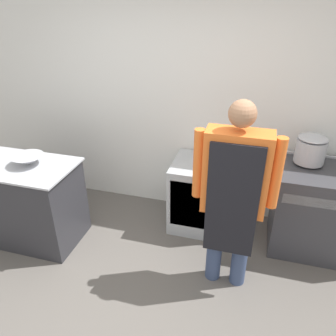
{
  "coord_description": "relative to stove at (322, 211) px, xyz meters",
  "views": [
    {
      "loc": [
        0.78,
        -1.58,
        2.41
      ],
      "look_at": [
        0.05,
        1.02,
        0.96
      ],
      "focal_mm": 35.0,
      "sensor_mm": 36.0,
      "label": 1
    }
  ],
  "objects": [
    {
      "name": "prep_counter",
      "position": [
        -3.01,
        -0.67,
        -0.01
      ],
      "size": [
        1.14,
        0.65,
        0.89
      ],
      "color": "#2D2D33",
      "rests_on": "ground_plane"
    },
    {
      "name": "person_cook",
      "position": [
        -0.87,
        -0.74,
        0.55
      ],
      "size": [
        0.69,
        0.24,
        1.75
      ],
      "color": "#38476B",
      "rests_on": "ground_plane"
    },
    {
      "name": "wall_back",
      "position": [
        -1.55,
        0.41,
        0.9
      ],
      "size": [
        8.0,
        0.05,
        2.7
      ],
      "color": "white",
      "rests_on": "ground_plane"
    },
    {
      "name": "stove",
      "position": [
        0.0,
        0.0,
        0.0
      ],
      "size": [
        0.96,
        0.67,
        0.92
      ],
      "color": "#38383D",
      "rests_on": "ground_plane"
    },
    {
      "name": "fridge_unit",
      "position": [
        -1.3,
        0.05,
        -0.06
      ],
      "size": [
        0.57,
        0.62,
        0.79
      ],
      "color": "#A8ADB2",
      "rests_on": "ground_plane"
    },
    {
      "name": "stock_pot",
      "position": [
        -0.22,
        0.12,
        0.61
      ],
      "size": [
        0.29,
        0.29,
        0.28
      ],
      "color": "#B2B5BC",
      "rests_on": "stove"
    },
    {
      "name": "ground_plane",
      "position": [
        -1.55,
        -1.47,
        -0.45
      ],
      "size": [
        14.0,
        14.0,
        0.0
      ],
      "primitive_type": "plane",
      "color": "#5B5651"
    },
    {
      "name": "mixing_bowl",
      "position": [
        -2.9,
        -0.64,
        0.49
      ],
      "size": [
        0.32,
        0.32,
        0.1
      ],
      "color": "#B2B5BC",
      "rests_on": "prep_counter"
    }
  ]
}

